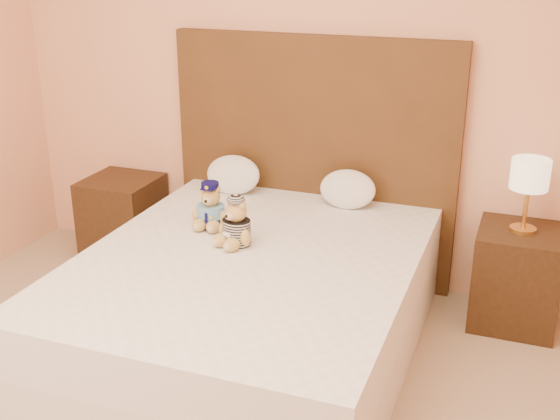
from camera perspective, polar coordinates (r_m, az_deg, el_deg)
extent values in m
cube|color=#EBA480|center=(4.19, 3.02, 12.08)|extent=(4.00, 0.04, 2.70)
cube|color=white|center=(3.65, -2.42, -9.41)|extent=(1.60, 2.00, 0.30)
cube|color=white|center=(3.52, -2.49, -5.54)|extent=(1.60, 2.00, 0.25)
cube|color=#4E2E17|center=(4.28, 2.70, 4.05)|extent=(1.75, 0.08, 1.50)
cube|color=#3A2112|center=(4.78, -12.61, -0.66)|extent=(0.45, 0.45, 0.55)
cube|color=#3A2112|center=(4.08, 18.66, -5.19)|extent=(0.45, 0.45, 0.55)
cylinder|color=gold|center=(3.96, 19.13, -1.48)|extent=(0.14, 0.14, 0.02)
cylinder|color=gold|center=(3.92, 19.35, 0.28)|extent=(0.02, 0.02, 0.26)
cylinder|color=#F7EAC1|center=(3.86, 19.67, 2.78)|extent=(0.20, 0.20, 0.16)
ellipsoid|color=white|center=(4.30, -3.84, 3.02)|extent=(0.35, 0.22, 0.25)
ellipsoid|color=white|center=(4.07, 5.52, 1.83)|extent=(0.33, 0.21, 0.23)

